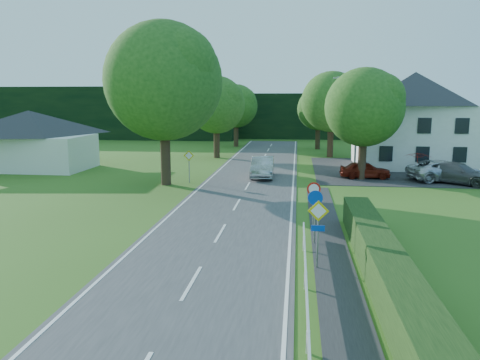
# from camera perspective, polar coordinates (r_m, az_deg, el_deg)

# --- Properties ---
(road) EXTENTS (7.00, 80.00, 0.04)m
(road) POSITION_cam_1_polar(r_m,az_deg,el_deg) (29.68, 0.11, -2.18)
(road) COLOR #3B3B3E
(road) RESTS_ON ground
(footpath) EXTENTS (1.50, 44.00, 0.04)m
(footpath) POSITION_cam_1_polar(r_m,az_deg,el_deg) (12.56, 13.61, -20.07)
(footpath) COLOR #242426
(footpath) RESTS_ON ground
(parking_pad) EXTENTS (14.00, 16.00, 0.04)m
(parking_pad) POSITION_cam_1_polar(r_m,az_deg,el_deg) (43.12, 18.31, 1.12)
(parking_pad) COLOR #242426
(parking_pad) RESTS_ON ground
(line_edge_left) EXTENTS (0.12, 80.00, 0.01)m
(line_edge_left) POSITION_cam_1_polar(r_m,az_deg,el_deg) (30.23, -6.03, -1.96)
(line_edge_left) COLOR white
(line_edge_left) RESTS_ON road
(line_edge_right) EXTENTS (0.12, 80.00, 0.01)m
(line_edge_right) POSITION_cam_1_polar(r_m,az_deg,el_deg) (29.47, 6.40, -2.28)
(line_edge_right) COLOR white
(line_edge_right) RESTS_ON road
(line_centre) EXTENTS (0.12, 80.00, 0.01)m
(line_centre) POSITION_cam_1_polar(r_m,az_deg,el_deg) (29.68, 0.11, -2.13)
(line_centre) COLOR white
(line_centre) RESTS_ON road
(tree_main) EXTENTS (9.40, 9.40, 11.64)m
(tree_main) POSITION_cam_1_polar(r_m,az_deg,el_deg) (34.16, -9.24, 9.09)
(tree_main) COLOR #204C16
(tree_main) RESTS_ON ground
(tree_left_far) EXTENTS (7.00, 7.00, 8.58)m
(tree_left_far) POSITION_cam_1_polar(r_m,az_deg,el_deg) (49.58, -2.89, 7.65)
(tree_left_far) COLOR #204C16
(tree_left_far) RESTS_ON ground
(tree_right_far) EXTENTS (7.40, 7.40, 9.09)m
(tree_right_far) POSITION_cam_1_polar(r_m,az_deg,el_deg) (50.96, 11.05, 7.83)
(tree_right_far) COLOR #204C16
(tree_right_far) RESTS_ON ground
(tree_left_back) EXTENTS (6.60, 6.60, 8.07)m
(tree_left_back) POSITION_cam_1_polar(r_m,az_deg,el_deg) (61.37, -0.49, 7.86)
(tree_left_back) COLOR #204C16
(tree_left_back) RESTS_ON ground
(tree_right_back) EXTENTS (6.20, 6.20, 7.56)m
(tree_right_back) POSITION_cam_1_polar(r_m,az_deg,el_deg) (58.92, 9.52, 7.39)
(tree_right_back) COLOR #204C16
(tree_right_back) RESTS_ON ground
(tree_right_mid) EXTENTS (7.00, 7.00, 8.58)m
(tree_right_mid) POSITION_cam_1_polar(r_m,az_deg,el_deg) (37.20, 14.84, 6.59)
(tree_right_mid) COLOR #204C16
(tree_right_mid) RESTS_ON ground
(treeline_left) EXTENTS (44.00, 6.00, 8.00)m
(treeline_left) POSITION_cam_1_polar(r_m,az_deg,el_deg) (77.53, -17.13, 7.83)
(treeline_left) COLOR black
(treeline_left) RESTS_ON ground
(treeline_right) EXTENTS (30.00, 5.00, 7.00)m
(treeline_right) POSITION_cam_1_polar(r_m,az_deg,el_deg) (75.00, 10.54, 7.66)
(treeline_right) COLOR black
(treeline_right) RESTS_ON ground
(bungalow_left) EXTENTS (11.00, 6.50, 5.20)m
(bungalow_left) POSITION_cam_1_polar(r_m,az_deg,el_deg) (45.50, -24.18, 4.61)
(bungalow_left) COLOR silver
(bungalow_left) RESTS_ON ground
(house_white) EXTENTS (10.60, 8.40, 8.60)m
(house_white) POSITION_cam_1_polar(r_m,az_deg,el_deg) (46.07, 20.35, 7.03)
(house_white) COLOR silver
(house_white) RESTS_ON ground
(streetlight) EXTENTS (2.03, 0.18, 8.00)m
(streetlight) POSITION_cam_1_polar(r_m,az_deg,el_deg) (39.12, 13.82, 7.03)
(streetlight) COLOR gray
(streetlight) RESTS_ON ground
(sign_priority_right) EXTENTS (0.78, 0.09, 2.59)m
(sign_priority_right) POSITION_cam_1_polar(r_m,az_deg,el_deg) (17.39, 9.50, -5.03)
(sign_priority_right) COLOR gray
(sign_priority_right) RESTS_ON ground
(sign_roundabout) EXTENTS (0.64, 0.08, 2.37)m
(sign_roundabout) POSITION_cam_1_polar(r_m,az_deg,el_deg) (20.33, 9.14, -3.19)
(sign_roundabout) COLOR gray
(sign_roundabout) RESTS_ON ground
(sign_speed_limit) EXTENTS (0.64, 0.11, 2.37)m
(sign_speed_limit) POSITION_cam_1_polar(r_m,az_deg,el_deg) (22.26, 8.97, -1.80)
(sign_speed_limit) COLOR gray
(sign_speed_limit) RESTS_ON ground
(sign_priority_left) EXTENTS (0.78, 0.09, 2.44)m
(sign_priority_left) POSITION_cam_1_polar(r_m,az_deg,el_deg) (35.02, -6.25, 2.44)
(sign_priority_left) COLOR gray
(sign_priority_left) RESTS_ON ground
(moving_car) EXTENTS (1.84, 4.96, 1.62)m
(moving_car) POSITION_cam_1_polar(r_m,az_deg,el_deg) (37.25, 2.77, 1.59)
(moving_car) COLOR #A9A9AD
(moving_car) RESTS_ON road
(motorcycle) EXTENTS (0.91, 1.83, 0.92)m
(motorcycle) POSITION_cam_1_polar(r_m,az_deg,el_deg) (43.76, 2.27, 2.37)
(motorcycle) COLOR black
(motorcycle) RESTS_ON road
(parked_car_red) EXTENTS (3.92, 1.64, 1.32)m
(parked_car_red) POSITION_cam_1_polar(r_m,az_deg,el_deg) (38.06, 15.00, 1.21)
(parked_car_red) COLOR maroon
(parked_car_red) RESTS_ON parking_pad
(parked_car_grey) EXTENTS (5.54, 4.80, 1.53)m
(parked_car_grey) POSITION_cam_1_polar(r_m,az_deg,el_deg) (37.99, 24.96, 0.76)
(parked_car_grey) COLOR #47484C
(parked_car_grey) RESTS_ON parking_pad
(parked_car_silver_b) EXTENTS (6.09, 3.91, 1.56)m
(parked_car_silver_b) POSITION_cam_1_polar(r_m,az_deg,el_deg) (38.88, 23.76, 1.06)
(parked_car_silver_b) COLOR silver
(parked_car_silver_b) RESTS_ON parking_pad
(parasol) EXTENTS (2.70, 2.72, 1.91)m
(parasol) POSITION_cam_1_polar(r_m,az_deg,el_deg) (40.47, 20.78, 1.83)
(parasol) COLOR red
(parasol) RESTS_ON parking_pad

